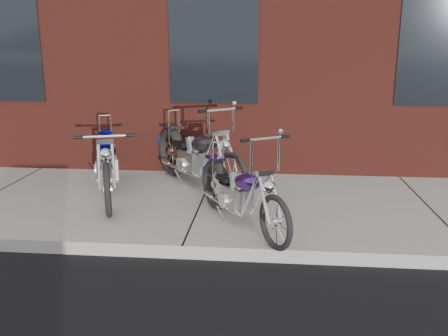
# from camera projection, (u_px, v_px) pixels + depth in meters

# --- Properties ---
(ground) EXTENTS (120.00, 120.00, 0.00)m
(ground) POSITION_uv_depth(u_px,v_px,m) (182.00, 259.00, 5.03)
(ground) COLOR black
(ground) RESTS_ON ground
(sidewalk) EXTENTS (22.00, 3.00, 0.15)m
(sidewalk) POSITION_uv_depth(u_px,v_px,m) (202.00, 206.00, 6.46)
(sidewalk) COLOR #9E9E9E
(sidewalk) RESTS_ON ground
(chopper_purple) EXTENTS (1.16, 1.79, 1.15)m
(chopper_purple) POSITION_uv_depth(u_px,v_px,m) (240.00, 195.00, 5.49)
(chopper_purple) COLOR black
(chopper_purple) RESTS_ON sidewalk
(chopper_blue) EXTENTS (0.92, 2.28, 1.03)m
(chopper_blue) POSITION_uv_depth(u_px,v_px,m) (107.00, 165.00, 6.61)
(chopper_blue) COLOR black
(chopper_blue) RESTS_ON sidewalk
(chopper_third) EXTENTS (1.64, 1.99, 1.25)m
(chopper_third) POSITION_uv_depth(u_px,v_px,m) (197.00, 158.00, 6.95)
(chopper_third) COLOR black
(chopper_third) RESTS_ON sidewalk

